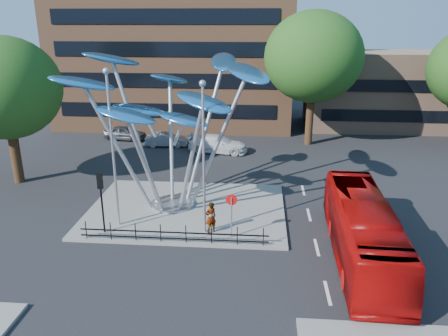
# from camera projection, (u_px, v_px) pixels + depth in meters

# --- Properties ---
(ground) EXTENTS (120.00, 120.00, 0.00)m
(ground) POSITION_uv_depth(u_px,v_px,m) (187.00, 262.00, 21.36)
(ground) COLOR black
(ground) RESTS_ON ground
(traffic_island) EXTENTS (12.00, 9.00, 0.15)m
(traffic_island) POSITION_uv_depth(u_px,v_px,m) (187.00, 209.00, 27.06)
(traffic_island) COLOR slate
(traffic_island) RESTS_ON ground
(low_building_near) EXTENTS (15.00, 8.00, 8.00)m
(low_building_near) POSITION_uv_depth(u_px,v_px,m) (378.00, 90.00, 47.09)
(low_building_near) COLOR #A37960
(low_building_near) RESTS_ON ground
(tree_right) EXTENTS (8.80, 8.80, 12.11)m
(tree_right) POSITION_uv_depth(u_px,v_px,m) (313.00, 57.00, 38.86)
(tree_right) COLOR black
(tree_right) RESTS_ON ground
(tree_left) EXTENTS (7.60, 7.60, 10.32)m
(tree_left) POSITION_uv_depth(u_px,v_px,m) (5.00, 88.00, 29.67)
(tree_left) COLOR black
(tree_left) RESTS_ON ground
(leaf_sculpture) EXTENTS (12.72, 9.54, 9.51)m
(leaf_sculpture) POSITION_uv_depth(u_px,v_px,m) (168.00, 98.00, 25.58)
(leaf_sculpture) COLOR #9EA0A5
(leaf_sculpture) RESTS_ON traffic_island
(street_lamp_left) EXTENTS (0.36, 0.36, 8.80)m
(street_lamp_left) POSITION_uv_depth(u_px,v_px,m) (112.00, 136.00, 23.27)
(street_lamp_left) COLOR #9EA0A5
(street_lamp_left) RESTS_ON traffic_island
(street_lamp_right) EXTENTS (0.36, 0.36, 8.30)m
(street_lamp_right) POSITION_uv_depth(u_px,v_px,m) (204.00, 145.00, 22.49)
(street_lamp_right) COLOR #9EA0A5
(street_lamp_right) RESTS_ON traffic_island
(traffic_light_island) EXTENTS (0.28, 0.18, 3.42)m
(traffic_light_island) POSITION_uv_depth(u_px,v_px,m) (101.00, 190.00, 23.25)
(traffic_light_island) COLOR black
(traffic_light_island) RESTS_ON traffic_island
(no_entry_sign_island) EXTENTS (0.60, 0.10, 2.45)m
(no_entry_sign_island) POSITION_uv_depth(u_px,v_px,m) (232.00, 208.00, 22.98)
(no_entry_sign_island) COLOR #9EA0A5
(no_entry_sign_island) RESTS_ON traffic_island
(pedestrian_railing_front) EXTENTS (10.00, 0.06, 1.00)m
(pedestrian_railing_front) POSITION_uv_depth(u_px,v_px,m) (173.00, 235.00, 22.86)
(pedestrian_railing_front) COLOR black
(pedestrian_railing_front) RESTS_ON traffic_island
(red_bus) EXTENTS (2.92, 10.95, 3.03)m
(red_bus) POSITION_uv_depth(u_px,v_px,m) (362.00, 230.00, 21.28)
(red_bus) COLOR #A30807
(red_bus) RESTS_ON ground
(pedestrian) EXTENTS (0.77, 0.71, 1.77)m
(pedestrian) POSITION_uv_depth(u_px,v_px,m) (211.00, 217.00, 23.75)
(pedestrian) COLOR gray
(pedestrian) RESTS_ON traffic_island
(parked_car_left) EXTENTS (4.29, 2.20, 1.40)m
(parked_car_left) POSITION_uv_depth(u_px,v_px,m) (125.00, 133.00, 42.64)
(parked_car_left) COLOR #45474D
(parked_car_left) RESTS_ON ground
(parked_car_mid) EXTENTS (3.98, 1.65, 1.28)m
(parked_car_mid) POSITION_uv_depth(u_px,v_px,m) (166.00, 140.00, 40.51)
(parked_car_mid) COLOR #979A9E
(parked_car_mid) RESTS_ON ground
(parked_car_right) EXTENTS (5.49, 2.77, 1.53)m
(parked_car_right) POSITION_uv_depth(u_px,v_px,m) (218.00, 144.00, 38.68)
(parked_car_right) COLOR silver
(parked_car_right) RESTS_ON ground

